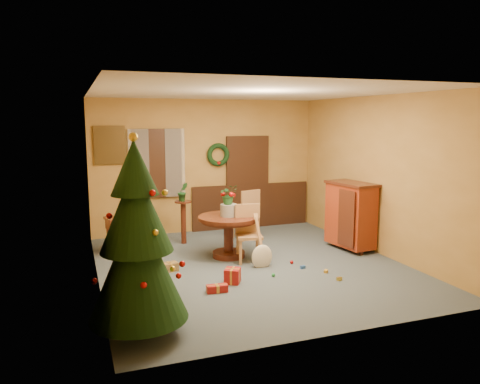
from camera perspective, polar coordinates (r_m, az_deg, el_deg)
name	(u,v)px	position (r m, az deg, el deg)	size (l,w,h in m)	color
room_envelope	(216,181)	(10.40, -2.93, 1.37)	(5.50, 5.50, 5.50)	#384252
dining_table	(229,228)	(8.43, -1.40, -4.46)	(1.10, 1.10, 0.75)	black
urn	(229,210)	(8.36, -1.41, -2.23)	(0.30, 0.30, 0.22)	slate
centerpiece_plant	(228,194)	(8.31, -1.42, -0.30)	(0.32, 0.28, 0.35)	#1E4C23
chair_near	(248,231)	(8.22, 1.02, -4.78)	(0.51, 0.51, 0.99)	#99623D
chair_far	(247,213)	(9.66, 0.88, -2.54)	(0.55, 0.55, 1.05)	#99623D
guitar	(262,242)	(7.89, 2.70, -6.11)	(0.37, 0.17, 0.87)	beige
plant_stand	(183,217)	(9.41, -6.91, -3.05)	(0.34, 0.34, 0.86)	black
stand_plant	(183,192)	(9.32, -6.97, 0.04)	(0.21, 0.17, 0.38)	#19471E
christmas_tree	(137,242)	(5.41, -12.46, -5.97)	(1.13, 1.13, 2.33)	#382111
writing_desk	(127,225)	(9.00, -13.57, -3.92)	(0.84, 0.54, 0.69)	black
sideboard	(351,214)	(9.14, 13.34, -2.59)	(0.67, 1.07, 1.30)	#591D0A
gift_a	(143,298)	(6.60, -11.78, -12.55)	(0.38, 0.36, 0.17)	brown
gift_b	(233,276)	(7.23, -0.92, -10.17)	(0.31, 0.31, 0.23)	maroon
gift_c	(170,267)	(7.86, -8.57, -9.02)	(0.29, 0.23, 0.14)	brown
gift_d	(217,288)	(6.89, -2.81, -11.67)	(0.31, 0.15, 0.11)	maroon
toy_a	(303,267)	(7.98, 7.67, -9.07)	(0.08, 0.05, 0.05)	#234C99
toy_b	(273,275)	(7.54, 4.09, -10.06)	(0.06, 0.06, 0.06)	#268B42
toy_c	(326,271)	(7.83, 10.43, -9.49)	(0.08, 0.05, 0.05)	#BF8D23
toy_d	(292,262)	(8.20, 6.32, -8.50)	(0.06, 0.06, 0.06)	#B20D0B
toy_e	(339,279)	(7.52, 12.01, -10.31)	(0.08, 0.05, 0.05)	gold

